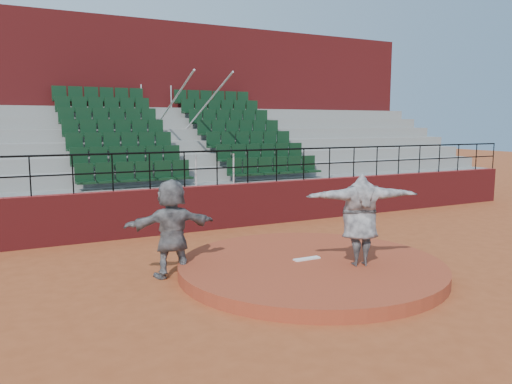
{
  "coord_description": "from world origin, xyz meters",
  "views": [
    {
      "loc": [
        -5.62,
        -8.45,
        3.09
      ],
      "look_at": [
        0.0,
        2.5,
        1.4
      ],
      "focal_mm": 35.0,
      "sensor_mm": 36.0,
      "label": 1
    }
  ],
  "objects": [
    {
      "name": "pitchers_mound",
      "position": [
        0.0,
        0.0,
        0.12
      ],
      "size": [
        5.5,
        5.5,
        0.25
      ],
      "primitive_type": "cylinder",
      "color": "#993B22",
      "rests_on": "ground"
    },
    {
      "name": "ground",
      "position": [
        0.0,
        0.0,
        0.0
      ],
      "size": [
        90.0,
        90.0,
        0.0
      ],
      "primitive_type": "plane",
      "color": "#994622",
      "rests_on": "ground"
    },
    {
      "name": "seating_deck",
      "position": [
        0.0,
        8.65,
        1.44
      ],
      "size": [
        24.0,
        5.97,
        4.63
      ],
      "color": "gray",
      "rests_on": "ground"
    },
    {
      "name": "wall_railing",
      "position": [
        0.0,
        5.0,
        2.03
      ],
      "size": [
        24.04,
        0.05,
        1.03
      ],
      "color": "black",
      "rests_on": "boundary_wall"
    },
    {
      "name": "pitching_rubber",
      "position": [
        0.0,
        0.15,
        0.27
      ],
      "size": [
        0.6,
        0.15,
        0.03
      ],
      "primitive_type": "cube",
      "color": "white",
      "rests_on": "pitchers_mound"
    },
    {
      "name": "press_box_facade",
      "position": [
        0.0,
        12.6,
        3.55
      ],
      "size": [
        24.0,
        3.0,
        7.1
      ],
      "primitive_type": "cube",
      "color": "maroon",
      "rests_on": "ground"
    },
    {
      "name": "fielder",
      "position": [
        -2.64,
        1.09,
        1.0
      ],
      "size": [
        1.89,
        0.71,
        2.0
      ],
      "primitive_type": "imported",
      "rotation": [
        0.0,
        0.0,
        3.08
      ],
      "color": "black",
      "rests_on": "ground"
    },
    {
      "name": "pitcher",
      "position": [
        0.72,
        -0.67,
        1.18
      ],
      "size": [
        2.37,
        1.33,
        1.86
      ],
      "primitive_type": "imported",
      "rotation": [
        0.0,
        0.0,
        2.81
      ],
      "color": "black",
      "rests_on": "pitchers_mound"
    },
    {
      "name": "boundary_wall",
      "position": [
        0.0,
        5.0,
        0.65
      ],
      "size": [
        24.0,
        0.3,
        1.3
      ],
      "primitive_type": "cube",
      "color": "maroon",
      "rests_on": "ground"
    }
  ]
}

